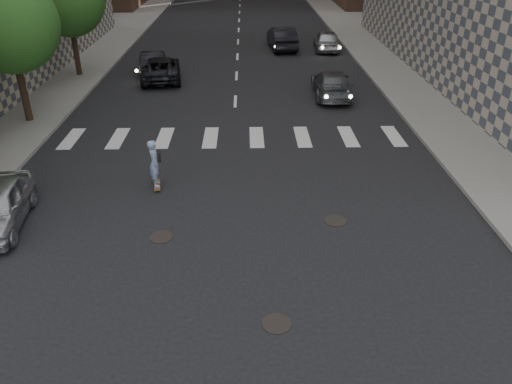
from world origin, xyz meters
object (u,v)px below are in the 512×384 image
traffic_car_a (153,61)px  traffic_car_c (161,68)px  traffic_car_d (327,40)px  traffic_car_e (282,38)px  tree_b (9,18)px  skateboarder (155,163)px  traffic_car_b (332,84)px

traffic_car_a → traffic_car_c: size_ratio=0.83×
traffic_car_d → traffic_car_e: traffic_car_e is taller
tree_b → traffic_car_d: 22.12m
tree_b → traffic_car_d: tree_b is taller
traffic_car_c → traffic_car_d: (10.96, 7.69, 0.05)m
skateboarder → traffic_car_c: size_ratio=0.36×
traffic_car_b → traffic_car_d: traffic_car_d is taller
traffic_car_c → traffic_car_e: traffic_car_e is taller
traffic_car_a → skateboarder: bearing=93.5°
tree_b → traffic_car_a: bearing=64.3°
traffic_car_e → traffic_car_c: bearing=41.1°
traffic_car_b → tree_b: bearing=16.4°
traffic_car_c → traffic_car_d: bearing=-152.6°
traffic_car_b → traffic_car_d: bearing=-94.8°
traffic_car_b → traffic_car_c: bearing=-17.5°
skateboarder → traffic_car_a: (-2.58, 15.60, -0.27)m
traffic_car_d → traffic_car_c: bearing=39.2°
traffic_car_d → traffic_car_e: (-3.23, 0.41, 0.07)m
skateboarder → traffic_car_a: skateboarder is taller
traffic_car_a → traffic_car_c: (0.73, -1.73, 0.01)m
tree_b → traffic_car_c: size_ratio=1.36×
traffic_car_b → skateboarder: bearing=55.6°
traffic_car_c → traffic_car_d: size_ratio=1.14×
traffic_car_c → tree_b: bearing=47.4°
traffic_car_c → traffic_car_e: bearing=-141.3°
tree_b → skateboarder: bearing=-44.5°
tree_b → traffic_car_b: 15.56m
traffic_car_a → traffic_car_e: 10.59m
traffic_car_b → traffic_car_d: (1.37, 11.14, 0.05)m
traffic_car_b → traffic_car_c: (-9.59, 3.45, 0.00)m
skateboarder → traffic_car_b: (7.73, 10.41, -0.25)m
traffic_car_d → tree_b: bearing=47.1°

